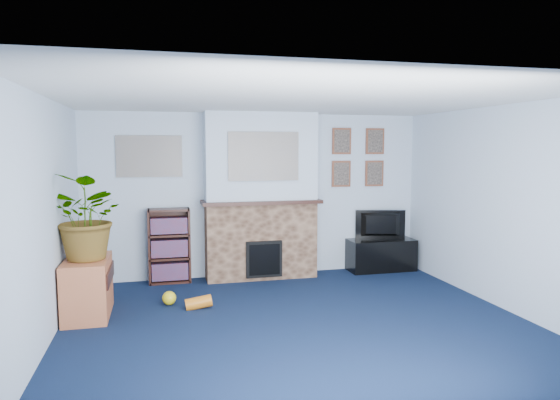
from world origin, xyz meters
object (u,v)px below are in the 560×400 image
object	(u,v)px
television	(381,225)
sideboard	(88,286)
tv_stand	(381,256)
bookshelf	(169,247)

from	to	relation	value
television	sideboard	world-z (taller)	television
tv_stand	bookshelf	distance (m)	3.22
tv_stand	sideboard	world-z (taller)	sideboard
television	bookshelf	bearing A→B (deg)	13.48
television	sideboard	bearing A→B (deg)	30.55
bookshelf	tv_stand	bearing A→B (deg)	-1.37
tv_stand	television	size ratio (longest dim) A/B	1.33
tv_stand	sideboard	bearing A→B (deg)	-164.19
television	sideboard	distance (m)	4.32
television	sideboard	size ratio (longest dim) A/B	0.91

